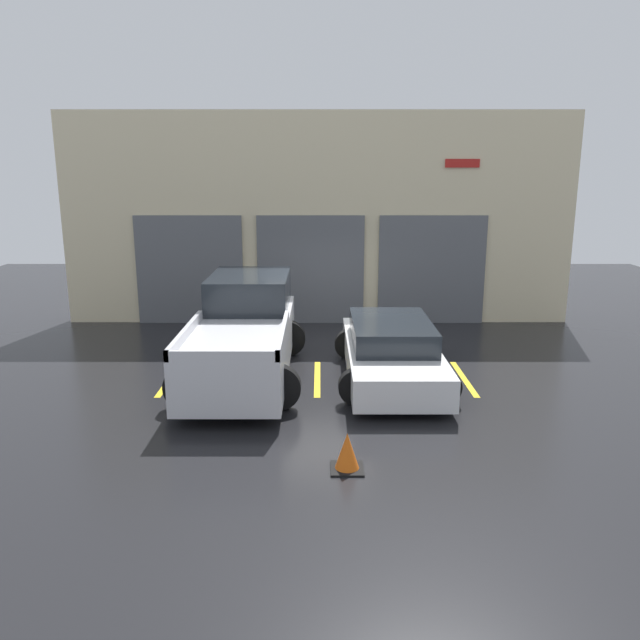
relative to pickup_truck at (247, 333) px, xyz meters
name	(u,v)px	position (x,y,z in m)	size (l,w,h in m)	color
ground_plane	(320,353)	(1.49, 1.48, -0.88)	(28.00, 28.00, 0.00)	black
shophouse_building	(320,221)	(1.48, 4.77, 1.88)	(13.72, 0.68, 5.62)	beige
pickup_truck	(247,333)	(0.00, 0.00, 0.00)	(2.42, 5.30, 1.89)	silver
sedan_white	(394,351)	(2.97, -0.28, -0.31)	(2.21, 4.53, 1.18)	white
parking_stripe_far_left	(173,378)	(-1.49, -0.31, -0.87)	(0.12, 2.20, 0.01)	gold
parking_stripe_left	(320,378)	(1.49, -0.31, -0.87)	(0.12, 2.20, 0.01)	gold
parking_stripe_centre	(467,379)	(4.46, -0.31, -0.87)	(0.12, 2.20, 0.01)	gold
traffic_cone	(350,453)	(1.92, -4.25, -0.62)	(0.47, 0.47, 0.55)	black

